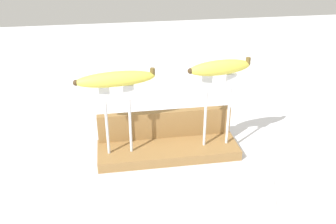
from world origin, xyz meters
The scene contains 8 objects.
ground_plane centered at (0.00, 0.00, 0.00)m, with size 3.00×3.00×0.00m, color silver.
wooden_board centered at (0.00, 0.00, 0.01)m, with size 0.37×0.12×0.03m, color olive.
board_backstop centered at (0.00, 0.05, 0.07)m, with size 0.36×0.02×0.08m, color olive.
fork_stand_left centered at (-0.13, -0.01, 0.14)m, with size 0.08×0.01×0.18m.
fork_stand_right centered at (0.13, -0.01, 0.14)m, with size 0.09×0.01×0.20m.
banana_raised_left centered at (-0.13, -0.01, 0.23)m, with size 0.19×0.06×0.04m.
banana_raised_right centered at (0.13, -0.01, 0.24)m, with size 0.17×0.06×0.04m.
fork_fallen_near centered at (0.20, -0.25, 0.00)m, with size 0.08×0.18×0.01m.
Camera 1 is at (-0.14, -0.85, 0.56)m, focal length 40.66 mm.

